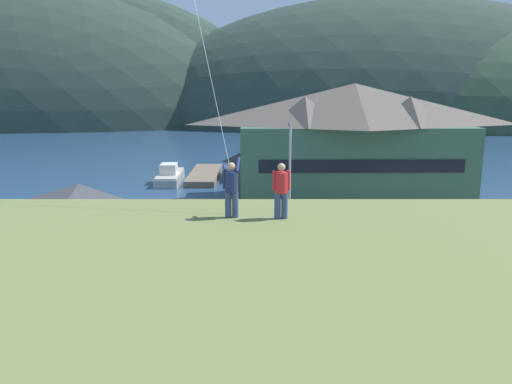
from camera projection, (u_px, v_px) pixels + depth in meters
ground_plane at (231, 299)px, 24.74m from camera, size 600.00×600.00×0.00m
parking_lot_pad at (235, 263)px, 29.61m from camera, size 40.00×20.00×0.10m
bay_water at (249, 148)px, 83.36m from camera, size 360.00×84.00×0.03m
far_hill_west_ridge at (41, 122)px, 142.78m from camera, size 132.15×71.23×75.05m
far_hill_east_peak at (64, 123)px, 139.71m from camera, size 122.95×45.30×73.96m
far_hill_center_saddle at (390, 123)px, 138.69m from camera, size 144.03×69.21×67.66m
far_hill_far_shoulder at (470, 123)px, 137.32m from camera, size 109.83×70.74×58.32m
harbor_lodge at (353, 139)px, 44.87m from camera, size 21.66×9.19×10.62m
storage_shed_near_lot at (82, 228)px, 27.47m from camera, size 8.57×6.29×5.22m
storage_shed_waterside at (258, 170)px, 47.19m from camera, size 5.28×5.26×4.94m
wharf_dock at (205, 175)px, 56.80m from camera, size 3.20×11.84×0.70m
moored_boat_wharfside at (170, 176)px, 54.06m from camera, size 2.66×7.57×2.16m
moored_boat_outer_mooring at (234, 172)px, 56.43m from camera, size 2.95×6.99×2.16m
parked_car_lone_by_shed at (501, 270)px, 25.77m from camera, size 4.26×2.17×1.82m
parked_car_front_row_silver at (425, 241)px, 30.41m from camera, size 4.34×2.33×1.82m
parked_car_front_row_end at (298, 239)px, 30.99m from camera, size 4.23×2.12×1.82m
parked_car_front_row_red at (404, 270)px, 25.66m from camera, size 4.25×2.15×1.82m
parked_car_corner_spot at (275, 268)px, 25.99m from camera, size 4.27×2.19×1.82m
parked_car_back_row_right at (176, 234)px, 32.00m from camera, size 4.34×2.35×1.82m
parking_light_pole at (290, 172)px, 34.07m from camera, size 0.24×0.78×7.87m
person_kite_flyer at (231, 188)px, 15.33m from camera, size 0.55×0.64×1.86m
person_companion at (281, 189)px, 15.19m from camera, size 0.55×0.40×1.74m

